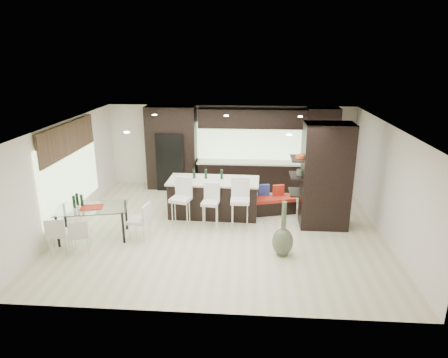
# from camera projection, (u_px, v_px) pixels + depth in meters

# --- Properties ---
(ground) EXTENTS (8.00, 8.00, 0.00)m
(ground) POSITION_uv_depth(u_px,v_px,m) (222.00, 228.00, 10.29)
(ground) COLOR beige
(ground) RESTS_ON ground
(back_wall) EXTENTS (8.00, 0.02, 2.70)m
(back_wall) POSITION_uv_depth(u_px,v_px,m) (230.00, 147.00, 13.20)
(back_wall) COLOR white
(back_wall) RESTS_ON ground
(left_wall) EXTENTS (0.02, 7.00, 2.70)m
(left_wall) POSITION_uv_depth(u_px,v_px,m) (66.00, 175.00, 10.15)
(left_wall) COLOR white
(left_wall) RESTS_ON ground
(right_wall) EXTENTS (0.02, 7.00, 2.70)m
(right_wall) POSITION_uv_depth(u_px,v_px,m) (388.00, 182.00, 9.59)
(right_wall) COLOR white
(right_wall) RESTS_ON ground
(ceiling) EXTENTS (8.00, 7.00, 0.02)m
(ceiling) POSITION_uv_depth(u_px,v_px,m) (222.00, 125.00, 9.46)
(ceiling) COLOR white
(ceiling) RESTS_ON ground
(window_left) EXTENTS (0.04, 3.20, 1.90)m
(window_left) POSITION_uv_depth(u_px,v_px,m) (71.00, 173.00, 10.34)
(window_left) COLOR #B2D199
(window_left) RESTS_ON left_wall
(window_back) EXTENTS (3.40, 0.04, 1.20)m
(window_back) POSITION_uv_depth(u_px,v_px,m) (249.00, 141.00, 13.06)
(window_back) COLOR #B2D199
(window_back) RESTS_ON back_wall
(stone_accent) EXTENTS (0.08, 3.00, 0.80)m
(stone_accent) POSITION_uv_depth(u_px,v_px,m) (68.00, 139.00, 10.06)
(stone_accent) COLOR brown
(stone_accent) RESTS_ON left_wall
(ceiling_spots) EXTENTS (4.00, 3.00, 0.02)m
(ceiling_spots) POSITION_uv_depth(u_px,v_px,m) (223.00, 124.00, 9.70)
(ceiling_spots) COLOR white
(ceiling_spots) RESTS_ON ceiling
(back_cabinetry) EXTENTS (6.80, 0.68, 2.70)m
(back_cabinetry) POSITION_uv_depth(u_px,v_px,m) (245.00, 149.00, 12.85)
(back_cabinetry) COLOR black
(back_cabinetry) RESTS_ON ground
(refrigerator) EXTENTS (0.90, 0.68, 1.90)m
(refrigerator) POSITION_uv_depth(u_px,v_px,m) (172.00, 160.00, 13.09)
(refrigerator) COLOR black
(refrigerator) RESTS_ON ground
(partition_column) EXTENTS (1.20, 0.80, 2.70)m
(partition_column) POSITION_uv_depth(u_px,v_px,m) (326.00, 176.00, 10.07)
(partition_column) COLOR black
(partition_column) RESTS_ON ground
(kitchen_island) EXTENTS (2.50, 1.12, 1.03)m
(kitchen_island) POSITION_uv_depth(u_px,v_px,m) (214.00, 197.00, 11.00)
(kitchen_island) COLOR black
(kitchen_island) RESTS_ON ground
(stool_left) EXTENTS (0.57, 0.57, 1.05)m
(stool_left) POSITION_uv_depth(u_px,v_px,m) (181.00, 208.00, 10.22)
(stool_left) COLOR silver
(stool_left) RESTS_ON ground
(stool_mid) EXTENTS (0.46, 0.46, 0.94)m
(stool_mid) POSITION_uv_depth(u_px,v_px,m) (210.00, 211.00, 10.21)
(stool_mid) COLOR silver
(stool_mid) RESTS_ON ground
(stool_right) EXTENTS (0.47, 0.47, 1.06)m
(stool_right) POSITION_uv_depth(u_px,v_px,m) (240.00, 209.00, 10.12)
(stool_right) COLOR silver
(stool_right) RESTS_ON ground
(bench) EXTENTS (1.28, 0.77, 0.46)m
(bench) POSITION_uv_depth(u_px,v_px,m) (273.00, 205.00, 11.21)
(bench) COLOR black
(bench) RESTS_ON ground
(floor_vase) EXTENTS (0.52, 0.52, 1.27)m
(floor_vase) POSITION_uv_depth(u_px,v_px,m) (283.00, 229.00, 8.77)
(floor_vase) COLOR #46533C
(floor_vase) RESTS_ON ground
(dining_table) EXTENTS (1.80, 1.25, 0.79)m
(dining_table) POSITION_uv_depth(u_px,v_px,m) (93.00, 223.00, 9.67)
(dining_table) COLOR white
(dining_table) RESTS_ON ground
(chair_near) EXTENTS (0.52, 0.52, 0.78)m
(chair_near) POSITION_uv_depth(u_px,v_px,m) (81.00, 237.00, 8.96)
(chair_near) COLOR silver
(chair_near) RESTS_ON ground
(chair_far) EXTENTS (0.52, 0.52, 0.79)m
(chair_far) POSITION_uv_depth(u_px,v_px,m) (58.00, 236.00, 8.99)
(chair_far) COLOR silver
(chair_far) RESTS_ON ground
(chair_end) EXTENTS (0.52, 0.52, 0.85)m
(chair_end) POSITION_uv_depth(u_px,v_px,m) (139.00, 223.00, 9.58)
(chair_end) COLOR silver
(chair_end) RESTS_ON ground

